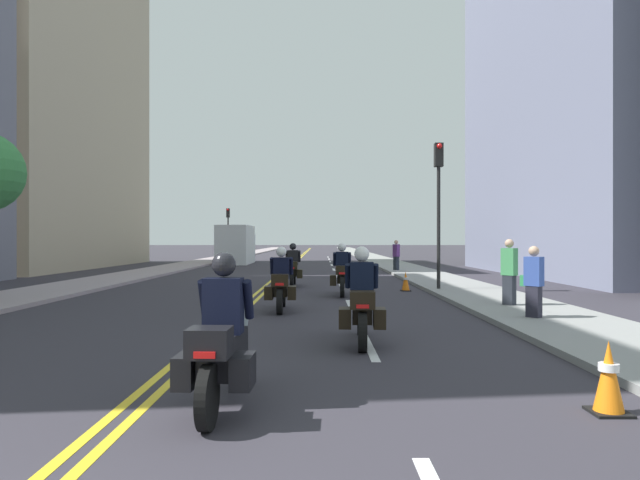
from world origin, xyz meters
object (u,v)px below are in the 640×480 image
(motorcycle_2, at_px, (283,285))
(traffic_cone_1, at_px, (611,378))
(pedestrian_0, at_px, (512,273))
(traffic_light_far, at_px, (230,224))
(pedestrian_2, at_px, (399,256))
(motorcycle_0, at_px, (224,346))
(motorcycle_4, at_px, (295,269))
(parked_truck, at_px, (239,246))
(traffic_light_near, at_px, (441,190))
(motorcycle_1, at_px, (364,306))
(pedestrian_1, at_px, (536,283))
(traffic_cone_0, at_px, (408,281))
(motorcycle_3, at_px, (344,275))

(motorcycle_2, bearing_deg, traffic_cone_1, -65.61)
(pedestrian_0, bearing_deg, traffic_light_far, 160.92)
(pedestrian_2, bearing_deg, traffic_light_far, -176.59)
(motorcycle_0, distance_m, motorcycle_4, 15.52)
(parked_truck, bearing_deg, traffic_cone_1, -75.82)
(motorcycle_4, bearing_deg, parked_truck, 104.37)
(traffic_cone_1, height_order, traffic_light_near, traffic_light_near)
(motorcycle_1, relative_size, motorcycle_4, 1.00)
(pedestrian_1, xyz_separation_m, parked_truck, (-10.76, 29.93, 0.43))
(traffic_light_far, distance_m, pedestrian_2, 22.05)
(traffic_cone_0, distance_m, pedestrian_1, 7.65)
(traffic_cone_1, bearing_deg, motorcycle_3, 100.47)
(motorcycle_2, height_order, traffic_cone_1, motorcycle_2)
(traffic_light_near, distance_m, parked_truck, 25.15)
(motorcycle_1, height_order, traffic_cone_1, motorcycle_1)
(traffic_light_far, height_order, pedestrian_2, traffic_light_far)
(motorcycle_4, relative_size, traffic_cone_1, 3.03)
(pedestrian_0, bearing_deg, motorcycle_1, -80.28)
(motorcycle_3, relative_size, motorcycle_4, 1.00)
(motorcycle_2, distance_m, motorcycle_3, 4.27)
(motorcycle_2, relative_size, traffic_cone_0, 3.19)
(motorcycle_2, height_order, pedestrian_2, pedestrian_2)
(traffic_cone_0, height_order, pedestrian_1, pedestrian_1)
(motorcycle_4, bearing_deg, pedestrian_2, 61.20)
(motorcycle_1, height_order, motorcycle_2, motorcycle_1)
(motorcycle_2, bearing_deg, motorcycle_4, 89.49)
(motorcycle_2, bearing_deg, traffic_light_far, 100.34)
(motorcycle_1, height_order, traffic_light_near, traffic_light_near)
(motorcycle_4, bearing_deg, motorcycle_3, -63.03)
(motorcycle_1, relative_size, motorcycle_3, 1.00)
(pedestrian_0, bearing_deg, motorcycle_2, -126.27)
(motorcycle_4, height_order, parked_truck, parked_truck)
(pedestrian_0, distance_m, parked_truck, 29.76)
(traffic_light_near, bearing_deg, motorcycle_0, -110.90)
(pedestrian_2, distance_m, parked_truck, 15.28)
(pedestrian_0, distance_m, pedestrian_1, 2.30)
(traffic_light_far, bearing_deg, parked_truck, -75.64)
(pedestrian_2, bearing_deg, motorcycle_0, -42.02)
(motorcycle_0, xyz_separation_m, traffic_light_far, (-6.97, 43.12, 2.46))
(traffic_cone_0, height_order, traffic_cone_1, traffic_cone_1)
(motorcycle_0, relative_size, motorcycle_3, 0.95)
(motorcycle_0, bearing_deg, traffic_cone_1, 0.34)
(traffic_cone_1, height_order, pedestrian_1, pedestrian_1)
(pedestrian_2, bearing_deg, traffic_cone_1, -32.99)
(traffic_cone_1, bearing_deg, pedestrian_2, 87.24)
(traffic_cone_1, height_order, pedestrian_0, pedestrian_0)
(pedestrian_2, bearing_deg, traffic_light_near, -30.91)
(motorcycle_1, xyz_separation_m, motorcycle_3, (-0.01, 8.35, 0.01))
(traffic_light_near, bearing_deg, motorcycle_2, -134.45)
(motorcycle_2, height_order, pedestrian_0, pedestrian_0)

